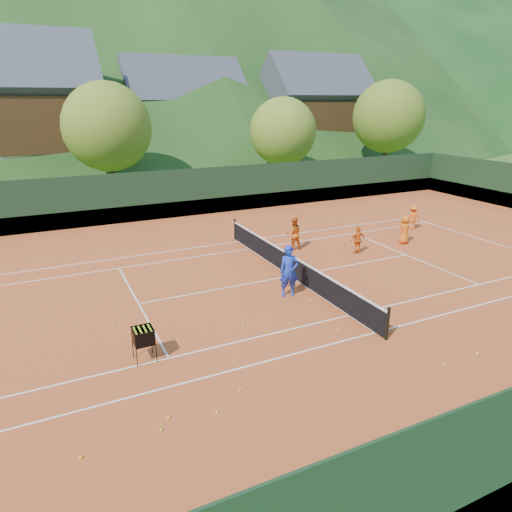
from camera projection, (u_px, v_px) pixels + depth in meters
name	position (u px, v px, depth m)	size (l,w,h in m)	color
ground	(291.00, 276.00, 19.32)	(400.00, 400.00, 0.00)	#32561A
clay_court	(291.00, 276.00, 19.32)	(40.00, 24.00, 0.02)	#B8481D
coach	(289.00, 271.00, 17.07)	(0.73, 0.48, 1.99)	#1C34B8
student_a	(294.00, 233.00, 22.48)	(0.80, 0.62, 1.64)	#E05B13
student_b	(358.00, 240.00, 21.97)	(0.78, 0.33, 1.34)	orange
student_c	(405.00, 230.00, 23.45)	(0.73, 0.47, 1.48)	orange
student_d	(413.00, 217.00, 25.98)	(0.92, 0.53, 1.43)	#FC6116
tennis_ball_0	(477.00, 353.00, 13.39)	(0.07, 0.07, 0.07)	#E7F428
tennis_ball_1	(456.00, 287.00, 18.11)	(0.07, 0.07, 0.07)	#E7F428
tennis_ball_2	(267.00, 332.00, 14.59)	(0.07, 0.07, 0.07)	#E7F428
tennis_ball_3	(169.00, 417.00, 10.69)	(0.07, 0.07, 0.07)	#E7F428
tennis_ball_4	(264.00, 323.00, 15.16)	(0.07, 0.07, 0.07)	#E7F428
tennis_ball_6	(439.00, 274.00, 19.45)	(0.07, 0.07, 0.07)	#E7F428
tennis_ball_8	(408.00, 291.00, 17.69)	(0.07, 0.07, 0.07)	#E7F428
tennis_ball_9	(240.00, 390.00, 11.69)	(0.07, 0.07, 0.07)	#E7F428
tennis_ball_10	(243.00, 326.00, 15.02)	(0.07, 0.07, 0.07)	#E7F428
tennis_ball_11	(161.00, 430.00, 10.28)	(0.07, 0.07, 0.07)	#E7F428
tennis_ball_12	(352.00, 294.00, 17.45)	(0.07, 0.07, 0.07)	#E7F428
tennis_ball_13	(445.00, 364.00, 12.84)	(0.07, 0.07, 0.07)	#E7F428
tennis_ball_14	(414.00, 261.00, 20.95)	(0.07, 0.07, 0.07)	#E7F428
tennis_ball_15	(129.00, 333.00, 14.54)	(0.07, 0.07, 0.07)	#E7F428
tennis_ball_16	(81.00, 457.00, 9.50)	(0.07, 0.07, 0.07)	#E7F428
tennis_ball_17	(217.00, 412.00, 10.86)	(0.07, 0.07, 0.07)	#E7F428
tennis_ball_18	(291.00, 291.00, 17.68)	(0.07, 0.07, 0.07)	#E7F428
tennis_ball_19	(114.00, 325.00, 15.03)	(0.07, 0.07, 0.07)	#E7F428
tennis_ball_20	(311.00, 300.00, 16.94)	(0.07, 0.07, 0.07)	#E7F428
tennis_ball_21	(338.00, 329.00, 14.78)	(0.07, 0.07, 0.07)	#E7F428
tennis_ball_22	(284.00, 332.00, 14.63)	(0.07, 0.07, 0.07)	#E7F428
court_lines	(291.00, 276.00, 19.31)	(23.83, 11.03, 0.00)	white
tennis_net	(291.00, 265.00, 19.15)	(0.10, 12.07, 1.10)	black
perimeter_fence	(291.00, 248.00, 18.91)	(40.40, 24.24, 3.00)	black
ball_hopper	(143.00, 337.00, 12.88)	(0.57, 0.57, 1.00)	black
chalet_left	(16.00, 117.00, 38.96)	(13.80, 9.93, 12.92)	beige
chalet_mid	(184.00, 120.00, 49.13)	(12.65, 8.82, 11.45)	beige
chalet_right	(314.00, 116.00, 51.35)	(11.50, 8.82, 11.91)	beige
tree_b	(107.00, 127.00, 33.04)	(6.40, 6.40, 8.40)	#3C2718
tree_c	(283.00, 132.00, 38.12)	(5.60, 5.60, 7.35)	#3D2718
tree_d	(388.00, 117.00, 43.56)	(6.80, 6.80, 8.93)	#422B1A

